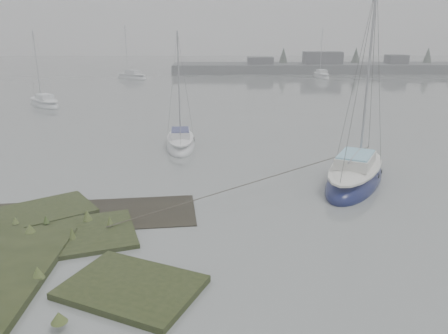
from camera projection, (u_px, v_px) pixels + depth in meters
ground at (186, 104)px, 40.78m from camera, size 160.00×160.00×0.00m
far_shoreline at (362, 67)px, 71.44m from camera, size 60.00×8.00×4.15m
sailboat_main at (355, 177)px, 19.88m from camera, size 5.06×6.83×9.31m
sailboat_white at (181, 143)px, 26.01m from camera, size 2.06×5.18×7.14m
sailboat_far_a at (45, 104)px, 39.78m from camera, size 4.70×4.87×7.19m
sailboat_far_b at (321, 76)px, 63.34m from camera, size 2.10×5.47×7.57m
sailboat_far_c at (132, 77)px, 61.80m from camera, size 5.61×4.80×7.91m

